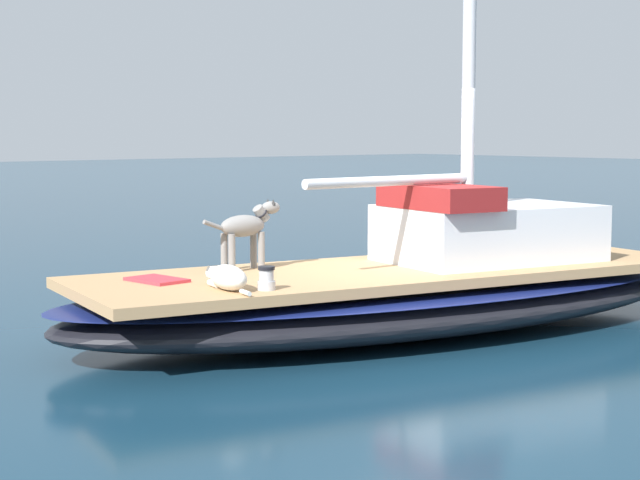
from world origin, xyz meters
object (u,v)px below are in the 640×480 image
(dog_white, at_px, (227,277))
(deck_winch, at_px, (266,279))
(sailboat_main, at_px, (395,299))
(dog_grey, at_px, (246,228))
(deck_towel, at_px, (157,280))

(dog_white, xyz_separation_m, deck_winch, (0.26, 0.25, -0.01))
(sailboat_main, relative_size, dog_grey, 8.09)
(dog_white, height_order, deck_towel, dog_white)
(dog_grey, distance_m, deck_towel, 1.20)
(sailboat_main, distance_m, dog_white, 2.21)
(sailboat_main, relative_size, deck_towel, 13.52)
(dog_white, distance_m, deck_towel, 0.85)
(deck_towel, bearing_deg, sailboat_main, 73.98)
(dog_white, xyz_separation_m, dog_grey, (-0.95, 0.89, 0.32))
(dog_grey, relative_size, deck_winch, 4.46)
(sailboat_main, distance_m, deck_towel, 2.52)
(deck_winch, bearing_deg, dog_white, -136.65)
(dog_white, relative_size, deck_towel, 1.69)
(dog_white, bearing_deg, dog_grey, 136.87)
(dog_grey, relative_size, deck_towel, 1.67)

